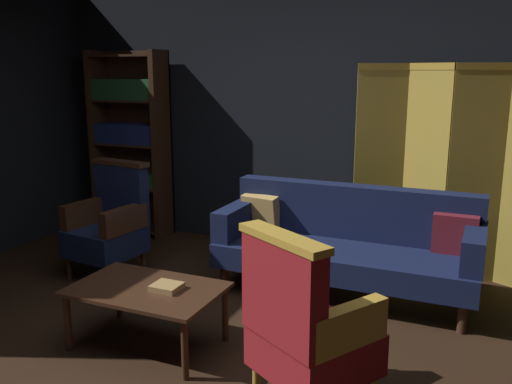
% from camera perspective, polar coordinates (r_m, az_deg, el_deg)
% --- Properties ---
extents(ground_plane, '(10.00, 10.00, 0.00)m').
position_cam_1_polar(ground_plane, '(3.74, -5.15, -16.90)').
color(ground_plane, black).
extents(back_wall, '(7.20, 0.10, 2.80)m').
position_cam_1_polar(back_wall, '(5.54, 6.93, 7.98)').
color(back_wall, black).
rests_on(back_wall, ground_plane).
extents(folding_screen, '(1.71, 0.33, 1.90)m').
position_cam_1_polar(folding_screen, '(5.08, 19.60, 2.20)').
color(folding_screen, '#B29338').
rests_on(folding_screen, ground_plane).
extents(bookshelf, '(0.90, 0.32, 2.05)m').
position_cam_1_polar(bookshelf, '(6.32, -12.95, 5.50)').
color(bookshelf, '#382114').
rests_on(bookshelf, ground_plane).
extents(velvet_couch, '(2.12, 0.78, 0.88)m').
position_cam_1_polar(velvet_couch, '(4.63, 9.55, -5.02)').
color(velvet_couch, '#382114').
rests_on(velvet_couch, ground_plane).
extents(coffee_table, '(1.00, 0.64, 0.42)m').
position_cam_1_polar(coffee_table, '(3.80, -11.32, -10.35)').
color(coffee_table, '#382114').
rests_on(coffee_table, ground_plane).
extents(armchair_gilt_accent, '(0.79, 0.79, 1.04)m').
position_cam_1_polar(armchair_gilt_accent, '(3.03, 5.24, -13.90)').
color(armchair_gilt_accent, '#B78E33').
rests_on(armchair_gilt_accent, ground_plane).
extents(armchair_wing_left, '(0.65, 0.64, 1.04)m').
position_cam_1_polar(armchair_wing_left, '(5.10, -15.00, -3.18)').
color(armchair_wing_left, '#382114').
rests_on(armchair_wing_left, ground_plane).
extents(book_tan_leather, '(0.19, 0.17, 0.04)m').
position_cam_1_polar(book_tan_leather, '(3.71, -9.30, -9.75)').
color(book_tan_leather, '#9E7A47').
rests_on(book_tan_leather, coffee_table).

